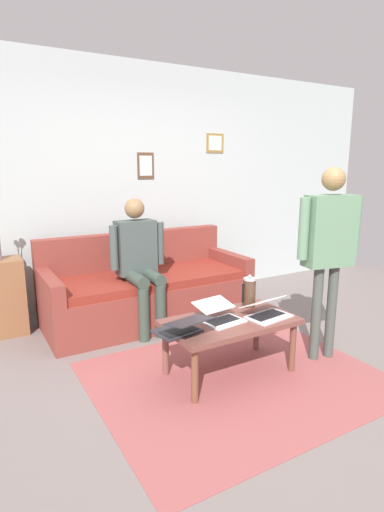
{
  "coord_description": "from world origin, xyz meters",
  "views": [
    {
      "loc": [
        1.79,
        2.24,
        1.59
      ],
      "look_at": [
        0.03,
        -0.82,
        0.8
      ],
      "focal_mm": 28.64,
      "sensor_mm": 36.0,
      "label": 1
    }
  ],
  "objects_px": {
    "laptop_right": "(181,327)",
    "person_seated": "(139,257)",
    "side_shelf": "(1,298)",
    "coffee_table": "(230,326)",
    "french_press": "(249,292)",
    "couch": "(147,291)",
    "laptop_center": "(266,311)",
    "laptop_left": "(220,315)",
    "person_standing": "(329,240)"
  },
  "relations": [
    {
      "from": "laptop_right",
      "to": "person_seated",
      "type": "height_order",
      "value": "person_seated"
    },
    {
      "from": "laptop_right",
      "to": "side_shelf",
      "type": "relative_size",
      "value": 0.56
    },
    {
      "from": "coffee_table",
      "to": "side_shelf",
      "type": "xyz_separation_m",
      "value": [
        1.44,
        -1.7,
        -0.02
      ]
    },
    {
      "from": "french_press",
      "to": "side_shelf",
      "type": "xyz_separation_m",
      "value": [
        1.75,
        -1.53,
        -0.2
      ]
    },
    {
      "from": "couch",
      "to": "coffee_table",
      "type": "xyz_separation_m",
      "value": [
        -0.08,
        1.39,
        0.08
      ]
    },
    {
      "from": "couch",
      "to": "side_shelf",
      "type": "height_order",
      "value": "couch"
    },
    {
      "from": "couch",
      "to": "laptop_center",
      "type": "height_order",
      "value": "couch"
    },
    {
      "from": "laptop_left",
      "to": "laptop_center",
      "type": "distance_m",
      "value": 0.37
    },
    {
      "from": "coffee_table",
      "to": "person_standing",
      "type": "bearing_deg",
      "value": 168.31
    },
    {
      "from": "laptop_right",
      "to": "person_standing",
      "type": "xyz_separation_m",
      "value": [
        -1.27,
        0.12,
        0.52
      ]
    },
    {
      "from": "laptop_center",
      "to": "person_seated",
      "type": "relative_size",
      "value": 0.29
    },
    {
      "from": "laptop_center",
      "to": "laptop_right",
      "type": "height_order",
      "value": "laptop_center"
    },
    {
      "from": "laptop_right",
      "to": "french_press",
      "type": "height_order",
      "value": "french_press"
    },
    {
      "from": "laptop_center",
      "to": "french_press",
      "type": "distance_m",
      "value": 0.27
    },
    {
      "from": "laptop_left",
      "to": "person_seated",
      "type": "xyz_separation_m",
      "value": [
        0.17,
        -1.14,
        0.25
      ]
    },
    {
      "from": "coffee_table",
      "to": "person_standing",
      "type": "distance_m",
      "value": 1.04
    },
    {
      "from": "couch",
      "to": "laptop_left",
      "type": "xyz_separation_m",
      "value": [
        -0.01,
        1.37,
        0.18
      ]
    },
    {
      "from": "laptop_center",
      "to": "laptop_right",
      "type": "xyz_separation_m",
      "value": [
        0.73,
        -0.04,
        0.0
      ]
    },
    {
      "from": "laptop_center",
      "to": "laptop_right",
      "type": "relative_size",
      "value": 0.9
    },
    {
      "from": "couch",
      "to": "laptop_right",
      "type": "relative_size",
      "value": 5.07
    },
    {
      "from": "laptop_center",
      "to": "person_seated",
      "type": "bearing_deg",
      "value": -66.98
    },
    {
      "from": "person_standing",
      "to": "laptop_center",
      "type": "bearing_deg",
      "value": -8.96
    },
    {
      "from": "side_shelf",
      "to": "french_press",
      "type": "bearing_deg",
      "value": 138.71
    },
    {
      "from": "couch",
      "to": "laptop_right",
      "type": "bearing_deg",
      "value": 75.68
    },
    {
      "from": "laptop_center",
      "to": "french_press",
      "type": "relative_size",
      "value": 1.36
    },
    {
      "from": "laptop_left",
      "to": "person_standing",
      "type": "relative_size",
      "value": 0.23
    },
    {
      "from": "coffee_table",
      "to": "laptop_left",
      "type": "bearing_deg",
      "value": -14.06
    },
    {
      "from": "person_seated",
      "to": "person_standing",
      "type": "bearing_deg",
      "value": 128.8
    },
    {
      "from": "laptop_left",
      "to": "person_standing",
      "type": "xyz_separation_m",
      "value": [
        -0.9,
        0.19,
        0.53
      ]
    },
    {
      "from": "laptop_center",
      "to": "side_shelf",
      "type": "relative_size",
      "value": 0.51
    },
    {
      "from": "coffee_table",
      "to": "laptop_left",
      "type": "height_order",
      "value": "laptop_left"
    },
    {
      "from": "laptop_right",
      "to": "laptop_left",
      "type": "bearing_deg",
      "value": -169.56
    },
    {
      "from": "laptop_right",
      "to": "person_seated",
      "type": "xyz_separation_m",
      "value": [
        -0.2,
        -1.21,
        0.24
      ]
    },
    {
      "from": "laptop_right",
      "to": "person_seated",
      "type": "distance_m",
      "value": 1.25
    },
    {
      "from": "laptop_right",
      "to": "laptop_center",
      "type": "bearing_deg",
      "value": 177.19
    },
    {
      "from": "laptop_right",
      "to": "french_press",
      "type": "distance_m",
      "value": 0.79
    },
    {
      "from": "couch",
      "to": "french_press",
      "type": "bearing_deg",
      "value": 107.76
    },
    {
      "from": "couch",
      "to": "coffee_table",
      "type": "relative_size",
      "value": 2.08
    },
    {
      "from": "couch",
      "to": "person_standing",
      "type": "distance_m",
      "value": 1.94
    },
    {
      "from": "laptop_left",
      "to": "person_seated",
      "type": "bearing_deg",
      "value": -81.54
    },
    {
      "from": "coffee_table",
      "to": "person_seated",
      "type": "bearing_deg",
      "value": -77.91
    },
    {
      "from": "couch",
      "to": "person_seated",
      "type": "relative_size",
      "value": 1.63
    },
    {
      "from": "coffee_table",
      "to": "laptop_right",
      "type": "distance_m",
      "value": 0.46
    },
    {
      "from": "coffee_table",
      "to": "laptop_right",
      "type": "height_order",
      "value": "laptop_right"
    },
    {
      "from": "laptop_left",
      "to": "side_shelf",
      "type": "height_order",
      "value": "side_shelf"
    },
    {
      "from": "couch",
      "to": "person_standing",
      "type": "bearing_deg",
      "value": 120.19
    },
    {
      "from": "couch",
      "to": "side_shelf",
      "type": "bearing_deg",
      "value": -13.03
    },
    {
      "from": "side_shelf",
      "to": "laptop_center",
      "type": "bearing_deg",
      "value": 133.94
    },
    {
      "from": "french_press",
      "to": "person_seated",
      "type": "xyz_separation_m",
      "value": [
        0.56,
        -0.99,
        0.16
      ]
    },
    {
      "from": "laptop_center",
      "to": "french_press",
      "type": "height_order",
      "value": "french_press"
    }
  ]
}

